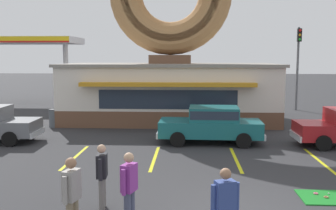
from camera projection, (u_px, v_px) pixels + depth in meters
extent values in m
cube|color=brown|center=(170.00, 112.00, 23.45)|extent=(12.00, 6.00, 0.90)
cube|color=silver|center=(170.00, 86.00, 23.26)|extent=(12.00, 6.00, 2.30)
cube|color=gray|center=(170.00, 65.00, 23.11)|extent=(12.30, 6.30, 0.16)
cube|color=orange|center=(167.00, 85.00, 19.95)|extent=(9.00, 0.60, 0.20)
cube|color=#232D3D|center=(168.00, 100.00, 20.33)|extent=(7.20, 0.03, 1.00)
cube|color=brown|center=(170.00, 59.00, 23.07)|extent=(2.40, 1.80, 0.50)
torus|color=#D8667F|center=(316.00, 193.00, 10.69)|extent=(0.13, 0.13, 0.04)
torus|color=#A5724C|center=(326.00, 197.00, 10.42)|extent=(0.13, 0.13, 0.04)
sphere|color=white|center=(328.00, 193.00, 10.68)|extent=(0.04, 0.04, 0.04)
cube|color=silver|center=(37.00, 133.00, 17.31)|extent=(0.15, 1.67, 0.24)
cylinder|color=black|center=(26.00, 131.00, 18.22)|extent=(0.65, 0.24, 0.64)
cylinder|color=black|center=(10.00, 139.00, 16.47)|extent=(0.65, 0.24, 0.64)
cube|color=#196066|center=(210.00, 128.00, 17.11)|extent=(4.45, 1.90, 0.68)
cube|color=#196066|center=(214.00, 114.00, 17.01)|extent=(2.15, 1.63, 0.60)
cube|color=#232D3D|center=(214.00, 113.00, 17.01)|extent=(2.07, 1.65, 0.36)
cube|color=silver|center=(159.00, 133.00, 17.32)|extent=(0.15, 1.67, 0.24)
cube|color=silver|center=(262.00, 134.00, 16.95)|extent=(0.15, 1.67, 0.24)
cylinder|color=black|center=(178.00, 139.00, 16.39)|extent=(0.65, 0.24, 0.64)
cylinder|color=black|center=(180.00, 132.00, 18.13)|extent=(0.65, 0.24, 0.64)
cylinder|color=black|center=(244.00, 141.00, 16.16)|extent=(0.65, 0.24, 0.64)
cylinder|color=black|center=(240.00, 132.00, 17.90)|extent=(0.65, 0.24, 0.64)
cube|color=silver|center=(296.00, 136.00, 16.59)|extent=(0.10, 1.67, 0.24)
cylinder|color=black|center=(323.00, 143.00, 15.69)|extent=(0.64, 0.22, 0.64)
cylinder|color=black|center=(310.00, 135.00, 17.43)|extent=(0.64, 0.22, 0.64)
cylinder|color=slate|center=(103.00, 191.00, 9.84)|extent=(0.15, 0.15, 0.79)
cylinder|color=slate|center=(102.00, 194.00, 9.64)|extent=(0.15, 0.15, 0.79)
cube|color=black|center=(102.00, 166.00, 9.66)|extent=(0.27, 0.40, 0.58)
cylinder|color=black|center=(103.00, 164.00, 9.91)|extent=(0.10, 0.10, 0.53)
cylinder|color=black|center=(100.00, 170.00, 9.41)|extent=(0.10, 0.10, 0.53)
sphere|color=tan|center=(101.00, 149.00, 9.60)|extent=(0.21, 0.21, 0.21)
cube|color=#33478C|center=(225.00, 196.00, 7.49)|extent=(0.44, 0.36, 0.59)
cylinder|color=#33478C|center=(237.00, 196.00, 7.57)|extent=(0.10, 0.10, 0.55)
cylinder|color=#33478C|center=(213.00, 199.00, 7.42)|extent=(0.10, 0.10, 0.55)
sphere|color=#9E7051|center=(226.00, 174.00, 7.44)|extent=(0.22, 0.22, 0.22)
cube|color=gray|center=(72.00, 185.00, 7.95)|extent=(0.33, 0.43, 0.62)
cylinder|color=gray|center=(78.00, 183.00, 8.19)|extent=(0.10, 0.10, 0.57)
cylinder|color=gray|center=(65.00, 190.00, 7.72)|extent=(0.10, 0.10, 0.57)
sphere|color=#9E7051|center=(71.00, 163.00, 7.90)|extent=(0.23, 0.23, 0.23)
cylinder|color=#474C66|center=(132.00, 208.00, 8.71)|extent=(0.15, 0.15, 0.83)
cube|color=#8C3393|center=(129.00, 178.00, 8.53)|extent=(0.35, 0.44, 0.61)
cylinder|color=#8C3393|center=(124.00, 182.00, 8.31)|extent=(0.10, 0.10, 0.56)
cylinder|color=#8C3393|center=(134.00, 176.00, 8.77)|extent=(0.10, 0.10, 0.56)
sphere|color=tan|center=(129.00, 158.00, 8.48)|extent=(0.22, 0.22, 0.22)
cylinder|color=#51565B|center=(54.00, 118.00, 21.07)|extent=(0.56, 0.56, 0.95)
torus|color=#303437|center=(54.00, 109.00, 21.01)|extent=(0.57, 0.57, 0.05)
cylinder|color=#595B60|center=(297.00, 69.00, 27.58)|extent=(0.16, 0.16, 5.80)
cube|color=black|center=(299.00, 35.00, 27.12)|extent=(0.28, 0.24, 0.90)
sphere|color=red|center=(300.00, 31.00, 26.96)|extent=(0.18, 0.18, 0.18)
sphere|color=orange|center=(300.00, 35.00, 27.00)|extent=(0.18, 0.18, 0.18)
sphere|color=green|center=(300.00, 39.00, 27.03)|extent=(0.18, 0.18, 0.18)
cylinder|color=silver|center=(66.00, 74.00, 31.55)|extent=(0.40, 0.40, 4.80)
cube|color=silver|center=(22.00, 41.00, 31.41)|extent=(9.00, 4.40, 0.50)
cube|color=yellow|center=(10.00, 39.00, 29.21)|extent=(9.00, 0.04, 0.44)
cube|color=red|center=(9.00, 42.00, 29.21)|extent=(9.00, 0.04, 0.12)
cube|color=yellow|center=(75.00, 157.00, 14.75)|extent=(0.12, 3.60, 0.01)
cube|color=yellow|center=(155.00, 158.00, 14.59)|extent=(0.12, 3.60, 0.01)
cube|color=yellow|center=(236.00, 159.00, 14.44)|extent=(0.12, 3.60, 0.01)
cube|color=yellow|center=(319.00, 160.00, 14.28)|extent=(0.12, 3.60, 0.01)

